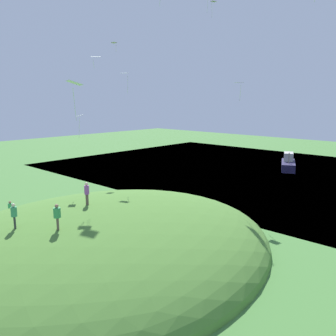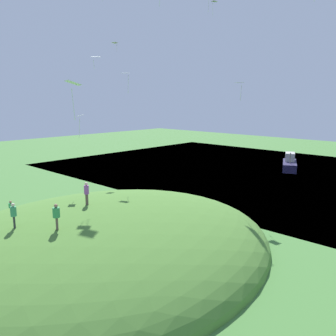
{
  "view_description": "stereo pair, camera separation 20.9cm",
  "coord_description": "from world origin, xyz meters",
  "px_view_note": "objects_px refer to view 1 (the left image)",
  "views": [
    {
      "loc": [
        23.5,
        21.55,
        11.53
      ],
      "look_at": [
        0.96,
        0.67,
        5.56
      ],
      "focal_mm": 37.76,
      "sensor_mm": 36.0,
      "label": 1
    },
    {
      "loc": [
        23.36,
        21.71,
        11.53
      ],
      "look_at": [
        0.96,
        0.67,
        5.56
      ],
      "focal_mm": 37.76,
      "sensor_mm": 36.0,
      "label": 2
    }
  ],
  "objects_px": {
    "person_watching_kites": "(57,214)",
    "mooring_post": "(223,212)",
    "boat_on_lake": "(288,163)",
    "kite_1": "(213,3)",
    "person_with_child": "(87,191)",
    "kite_13": "(74,85)",
    "person_on_hilltop": "(14,213)",
    "kite_7": "(125,75)",
    "kite_8": "(239,84)",
    "kite_10": "(114,43)",
    "kite_12": "(80,117)",
    "person_near_shore": "(10,208)",
    "kite_4": "(96,57)"
  },
  "relations": [
    {
      "from": "person_watching_kites",
      "to": "mooring_post",
      "type": "height_order",
      "value": "person_watching_kites"
    },
    {
      "from": "boat_on_lake",
      "to": "kite_1",
      "type": "bearing_deg",
      "value": 152.04
    },
    {
      "from": "person_with_child",
      "to": "kite_13",
      "type": "relative_size",
      "value": 0.85
    },
    {
      "from": "boat_on_lake",
      "to": "person_with_child",
      "type": "relative_size",
      "value": 4.09
    },
    {
      "from": "person_on_hilltop",
      "to": "kite_7",
      "type": "height_order",
      "value": "kite_7"
    },
    {
      "from": "person_with_child",
      "to": "kite_7",
      "type": "distance_m",
      "value": 14.2
    },
    {
      "from": "kite_8",
      "to": "kite_10",
      "type": "distance_m",
      "value": 15.88
    },
    {
      "from": "kite_1",
      "to": "boat_on_lake",
      "type": "bearing_deg",
      "value": 177.13
    },
    {
      "from": "kite_1",
      "to": "mooring_post",
      "type": "height_order",
      "value": "kite_1"
    },
    {
      "from": "kite_7",
      "to": "kite_12",
      "type": "bearing_deg",
      "value": 5.22
    },
    {
      "from": "kite_10",
      "to": "kite_12",
      "type": "xyz_separation_m",
      "value": [
        10.12,
        7.36,
        -8.25
      ]
    },
    {
      "from": "kite_8",
      "to": "kite_13",
      "type": "distance_m",
      "value": 24.1
    },
    {
      "from": "person_near_shore",
      "to": "kite_10",
      "type": "relative_size",
      "value": 1.65
    },
    {
      "from": "kite_7",
      "to": "kite_10",
      "type": "xyz_separation_m",
      "value": [
        -4.18,
        -6.81,
        4.23
      ]
    },
    {
      "from": "boat_on_lake",
      "to": "mooring_post",
      "type": "xyz_separation_m",
      "value": [
        28.43,
        6.14,
        -0.39
      ]
    },
    {
      "from": "person_with_child",
      "to": "mooring_post",
      "type": "height_order",
      "value": "person_with_child"
    },
    {
      "from": "person_on_hilltop",
      "to": "person_with_child",
      "type": "bearing_deg",
      "value": -72.08
    },
    {
      "from": "kite_10",
      "to": "kite_12",
      "type": "relative_size",
      "value": 0.53
    },
    {
      "from": "kite_4",
      "to": "kite_7",
      "type": "bearing_deg",
      "value": -161.32
    },
    {
      "from": "person_with_child",
      "to": "mooring_post",
      "type": "relative_size",
      "value": 1.56
    },
    {
      "from": "kite_12",
      "to": "kite_4",
      "type": "bearing_deg",
      "value": 138.95
    },
    {
      "from": "person_watching_kites",
      "to": "kite_13",
      "type": "bearing_deg",
      "value": -162.96
    },
    {
      "from": "boat_on_lake",
      "to": "kite_8",
      "type": "distance_m",
      "value": 25.94
    },
    {
      "from": "kite_8",
      "to": "person_near_shore",
      "type": "bearing_deg",
      "value": -30.1
    },
    {
      "from": "kite_1",
      "to": "kite_8",
      "type": "distance_m",
      "value": 10.59
    },
    {
      "from": "person_near_shore",
      "to": "kite_1",
      "type": "distance_m",
      "value": 31.46
    },
    {
      "from": "person_watching_kites",
      "to": "kite_10",
      "type": "distance_m",
      "value": 26.97
    },
    {
      "from": "person_on_hilltop",
      "to": "kite_4",
      "type": "height_order",
      "value": "kite_4"
    },
    {
      "from": "kite_12",
      "to": "mooring_post",
      "type": "height_order",
      "value": "kite_12"
    },
    {
      "from": "kite_1",
      "to": "kite_13",
      "type": "distance_m",
      "value": 28.86
    },
    {
      "from": "kite_4",
      "to": "kite_7",
      "type": "relative_size",
      "value": 0.53
    },
    {
      "from": "person_near_shore",
      "to": "kite_13",
      "type": "relative_size",
      "value": 0.85
    },
    {
      "from": "kite_13",
      "to": "boat_on_lake",
      "type": "bearing_deg",
      "value": -169.5
    },
    {
      "from": "person_near_shore",
      "to": "kite_10",
      "type": "bearing_deg",
      "value": 120.94
    },
    {
      "from": "kite_1",
      "to": "kite_13",
      "type": "height_order",
      "value": "kite_1"
    },
    {
      "from": "kite_4",
      "to": "kite_12",
      "type": "distance_m",
      "value": 5.47
    },
    {
      "from": "kite_4",
      "to": "kite_1",
      "type": "bearing_deg",
      "value": 177.57
    },
    {
      "from": "kite_7",
      "to": "kite_12",
      "type": "xyz_separation_m",
      "value": [
        5.93,
        0.54,
        -4.01
      ]
    },
    {
      "from": "person_near_shore",
      "to": "kite_12",
      "type": "xyz_separation_m",
      "value": [
        -4.64,
        5.37,
        8.56
      ]
    },
    {
      "from": "mooring_post",
      "to": "person_near_shore",
      "type": "bearing_deg",
      "value": -44.23
    },
    {
      "from": "person_with_child",
      "to": "person_on_hilltop",
      "type": "height_order",
      "value": "person_with_child"
    },
    {
      "from": "person_with_child",
      "to": "kite_8",
      "type": "xyz_separation_m",
      "value": [
        -19.04,
        1.33,
        8.56
      ]
    },
    {
      "from": "kite_7",
      "to": "mooring_post",
      "type": "relative_size",
      "value": 1.79
    },
    {
      "from": "person_watching_kites",
      "to": "mooring_post",
      "type": "bearing_deg",
      "value": -68.94
    },
    {
      "from": "kite_1",
      "to": "kite_12",
      "type": "bearing_deg",
      "value": -5.69
    },
    {
      "from": "boat_on_lake",
      "to": "person_with_child",
      "type": "distance_m",
      "value": 41.83
    },
    {
      "from": "kite_10",
      "to": "mooring_post",
      "type": "height_order",
      "value": "kite_10"
    },
    {
      "from": "mooring_post",
      "to": "kite_10",
      "type": "bearing_deg",
      "value": -90.22
    },
    {
      "from": "person_watching_kites",
      "to": "kite_7",
      "type": "distance_m",
      "value": 18.38
    },
    {
      "from": "kite_1",
      "to": "kite_4",
      "type": "bearing_deg",
      "value": -2.43
    }
  ]
}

